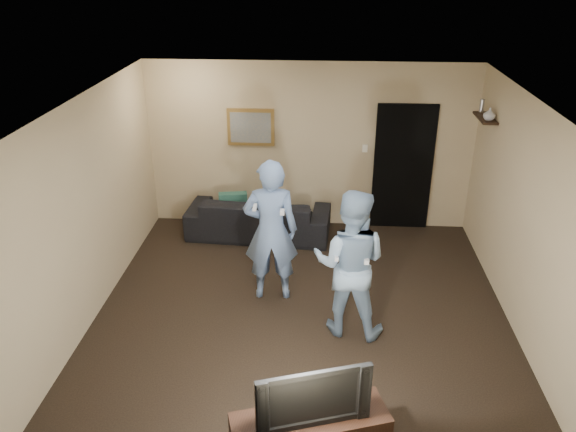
# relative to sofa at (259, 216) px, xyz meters

# --- Properties ---
(ground) EXTENTS (5.00, 5.00, 0.00)m
(ground) POSITION_rel_sofa_xyz_m (0.75, -2.01, -0.32)
(ground) COLOR black
(ground) RESTS_ON ground
(ceiling) EXTENTS (5.00, 5.00, 0.04)m
(ceiling) POSITION_rel_sofa_xyz_m (0.75, -2.01, 2.28)
(ceiling) COLOR silver
(ceiling) RESTS_ON wall_back
(wall_back) EXTENTS (5.00, 0.04, 2.60)m
(wall_back) POSITION_rel_sofa_xyz_m (0.75, 0.49, 0.98)
(wall_back) COLOR tan
(wall_back) RESTS_ON ground
(wall_front) EXTENTS (5.00, 0.04, 2.60)m
(wall_front) POSITION_rel_sofa_xyz_m (0.75, -4.51, 0.98)
(wall_front) COLOR tan
(wall_front) RESTS_ON ground
(wall_left) EXTENTS (0.04, 5.00, 2.60)m
(wall_left) POSITION_rel_sofa_xyz_m (-1.75, -2.01, 0.98)
(wall_left) COLOR tan
(wall_left) RESTS_ON ground
(wall_right) EXTENTS (0.04, 5.00, 2.60)m
(wall_right) POSITION_rel_sofa_xyz_m (3.25, -2.01, 0.98)
(wall_right) COLOR tan
(wall_right) RESTS_ON ground
(sofa) EXTENTS (2.23, 1.00, 0.64)m
(sofa) POSITION_rel_sofa_xyz_m (0.00, 0.00, 0.00)
(sofa) COLOR black
(sofa) RESTS_ON ground
(throw_pillow) EXTENTS (0.45, 0.21, 0.43)m
(throw_pillow) POSITION_rel_sofa_xyz_m (-0.39, 0.00, 0.16)
(throw_pillow) COLOR #17463D
(throw_pillow) RESTS_ON sofa
(painting_frame) EXTENTS (0.72, 0.05, 0.57)m
(painting_frame) POSITION_rel_sofa_xyz_m (-0.15, 0.46, 1.28)
(painting_frame) COLOR olive
(painting_frame) RESTS_ON wall_back
(painting_canvas) EXTENTS (0.62, 0.01, 0.47)m
(painting_canvas) POSITION_rel_sofa_xyz_m (-0.15, 0.43, 1.28)
(painting_canvas) COLOR slate
(painting_canvas) RESTS_ON painting_frame
(doorway) EXTENTS (0.90, 0.06, 2.00)m
(doorway) POSITION_rel_sofa_xyz_m (2.20, 0.46, 0.68)
(doorway) COLOR black
(doorway) RESTS_ON ground
(light_switch) EXTENTS (0.08, 0.02, 0.12)m
(light_switch) POSITION_rel_sofa_xyz_m (1.60, 0.46, 0.98)
(light_switch) COLOR silver
(light_switch) RESTS_ON wall_back
(wall_shelf) EXTENTS (0.20, 0.60, 0.03)m
(wall_shelf) POSITION_rel_sofa_xyz_m (3.14, -0.21, 1.67)
(wall_shelf) COLOR black
(wall_shelf) RESTS_ON wall_right
(shelf_vase) EXTENTS (0.17, 0.17, 0.16)m
(shelf_vase) POSITION_rel_sofa_xyz_m (3.14, -0.38, 1.77)
(shelf_vase) COLOR silver
(shelf_vase) RESTS_ON wall_shelf
(shelf_figurine) EXTENTS (0.06, 0.06, 0.18)m
(shelf_figurine) POSITION_rel_sofa_xyz_m (3.14, 0.04, 1.78)
(shelf_figurine) COLOR silver
(shelf_figurine) RESTS_ON wall_shelf
(television) EXTENTS (0.96, 0.41, 0.55)m
(television) POSITION_rel_sofa_xyz_m (0.92, -4.25, 0.45)
(television) COLOR black
(television) RESTS_ON tv_console
(wii_player_left) EXTENTS (0.71, 0.54, 1.85)m
(wii_player_left) POSITION_rel_sofa_xyz_m (0.35, -1.68, 0.61)
(wii_player_left) COLOR #6A86B8
(wii_player_left) RESTS_ON ground
(wii_player_right) EXTENTS (0.97, 0.82, 1.76)m
(wii_player_right) POSITION_rel_sofa_xyz_m (1.30, -2.34, 0.56)
(wii_player_right) COLOR #83A0BF
(wii_player_right) RESTS_ON ground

